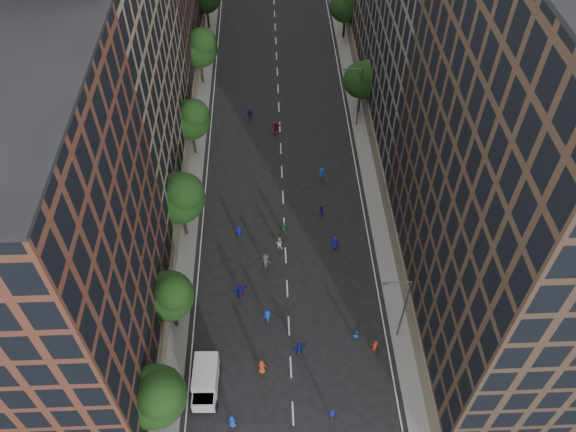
% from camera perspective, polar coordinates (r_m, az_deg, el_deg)
% --- Properties ---
extents(ground, '(240.00, 240.00, 0.00)m').
position_cam_1_polar(ground, '(74.38, -0.73, 6.63)').
color(ground, black).
rests_on(ground, ground).
extents(sidewalk_left, '(4.00, 105.00, 0.15)m').
position_cam_1_polar(sidewalk_left, '(80.85, -9.56, 9.85)').
color(sidewalk_left, slate).
rests_on(sidewalk_left, ground).
extents(sidewalk_right, '(4.00, 105.00, 0.15)m').
position_cam_1_polar(sidewalk_right, '(81.22, 7.74, 10.30)').
color(sidewalk_right, slate).
rests_on(sidewalk_right, ground).
extents(bldg_left_a, '(14.00, 22.00, 30.00)m').
position_cam_1_polar(bldg_left_a, '(46.84, -23.73, -4.01)').
color(bldg_left_a, '#592F22').
rests_on(bldg_left_a, ground).
extents(bldg_left_b, '(14.00, 26.00, 34.00)m').
position_cam_1_polar(bldg_left_b, '(62.76, -18.96, 14.58)').
color(bldg_left_b, '#847157').
rests_on(bldg_left_b, ground).
extents(bldg_right_a, '(14.00, 30.00, 36.00)m').
position_cam_1_polar(bldg_right_a, '(48.24, 23.26, 3.32)').
color(bldg_right_a, '#433124').
rests_on(bldg_right_a, ground).
extents(bldg_right_b, '(14.00, 28.00, 33.00)m').
position_cam_1_polar(bldg_right_b, '(71.18, 15.42, 19.03)').
color(bldg_right_b, '#655D54').
rests_on(bldg_right_b, ground).
extents(tree_left_0, '(5.20, 5.20, 8.83)m').
position_cam_1_polar(tree_left_0, '(48.28, -13.22, -17.38)').
color(tree_left_0, black).
rests_on(tree_left_0, ground).
extents(tree_left_1, '(4.80, 4.80, 8.21)m').
position_cam_1_polar(tree_left_1, '(53.53, -11.90, -7.83)').
color(tree_left_1, black).
rests_on(tree_left_1, ground).
extents(tree_left_2, '(5.60, 5.60, 9.45)m').
position_cam_1_polar(tree_left_2, '(60.47, -10.85, 1.98)').
color(tree_left_2, black).
rests_on(tree_left_2, ground).
extents(tree_left_3, '(5.00, 5.00, 8.58)m').
position_cam_1_polar(tree_left_3, '(71.24, -9.79, 9.76)').
color(tree_left_3, black).
rests_on(tree_left_3, ground).
extents(tree_left_4, '(5.40, 5.40, 9.08)m').
position_cam_1_polar(tree_left_4, '(84.24, -8.94, 16.61)').
color(tree_left_4, black).
rests_on(tree_left_4, ground).
extents(tree_right_a, '(5.00, 5.00, 8.39)m').
position_cam_1_polar(tree_right_a, '(78.19, 7.66, 13.69)').
color(tree_right_a, black).
rests_on(tree_right_a, ground).
extents(tree_right_b, '(5.20, 5.20, 8.83)m').
position_cam_1_polar(tree_right_b, '(95.10, 6.04, 20.63)').
color(tree_right_b, black).
rests_on(tree_right_b, ground).
extents(streetlamp_near, '(2.64, 0.22, 9.06)m').
position_cam_1_polar(streetlamp_near, '(53.20, 11.54, -8.99)').
color(streetlamp_near, '#595B60').
rests_on(streetlamp_near, ground).
extents(streetlamp_far, '(2.64, 0.22, 9.06)m').
position_cam_1_polar(streetlamp_far, '(75.98, 7.14, 12.20)').
color(streetlamp_far, '#595B60').
rests_on(streetlamp_far, ground).
extents(cargo_van, '(2.43, 4.91, 2.57)m').
position_cam_1_polar(cargo_van, '(53.31, -8.38, -16.25)').
color(cargo_van, silver).
rests_on(cargo_van, ground).
extents(skater_0, '(0.86, 0.60, 1.67)m').
position_cam_1_polar(skater_0, '(52.05, -5.69, -20.07)').
color(skater_0, '#163AB9').
rests_on(skater_0, ground).
extents(skater_1, '(0.59, 0.41, 1.56)m').
position_cam_1_polar(skater_1, '(52.28, 4.49, -19.41)').
color(skater_1, '#141CA4').
rests_on(skater_1, ground).
extents(skater_2, '(0.88, 0.77, 1.53)m').
position_cam_1_polar(skater_2, '(56.07, 6.87, -11.91)').
color(skater_2, blue).
rests_on(skater_2, ground).
extents(skater_3, '(1.21, 0.83, 1.72)m').
position_cam_1_polar(skater_3, '(56.69, -2.11, -10.17)').
color(skater_3, '#1736BD').
rests_on(skater_3, ground).
extents(skater_4, '(1.14, 0.54, 1.89)m').
position_cam_1_polar(skater_4, '(53.68, -9.12, -16.61)').
color(skater_4, '#1438A6').
rests_on(skater_4, ground).
extents(skater_5, '(1.56, 0.97, 1.61)m').
position_cam_1_polar(skater_5, '(54.91, 1.13, -13.33)').
color(skater_5, navy).
rests_on(skater_5, ground).
extents(skater_6, '(0.94, 0.65, 1.86)m').
position_cam_1_polar(skater_6, '(53.93, -2.70, -15.07)').
color(skater_6, '#A9391C').
rests_on(skater_6, ground).
extents(skater_7, '(0.71, 0.48, 1.89)m').
position_cam_1_polar(skater_7, '(55.48, 8.81, -12.97)').
color(skater_7, maroon).
rests_on(skater_7, ground).
extents(skater_8, '(0.95, 0.82, 1.68)m').
position_cam_1_polar(skater_8, '(62.23, -0.89, -2.80)').
color(skater_8, silver).
rests_on(skater_8, ground).
extents(skater_9, '(1.37, 0.98, 1.93)m').
position_cam_1_polar(skater_9, '(60.55, -2.29, -4.62)').
color(skater_9, '#3F3F44').
rests_on(skater_9, ground).
extents(skater_10, '(1.20, 0.79, 1.89)m').
position_cam_1_polar(skater_10, '(63.48, -0.46, -1.29)').
color(skater_10, '#1B5C36').
rests_on(skater_10, ground).
extents(skater_11, '(1.76, 1.18, 1.82)m').
position_cam_1_polar(skater_11, '(58.52, -4.89, -7.56)').
color(skater_11, '#161292').
rests_on(skater_11, ground).
extents(skater_12, '(0.97, 0.80, 1.70)m').
position_cam_1_polar(skater_12, '(62.48, 4.80, -2.72)').
color(skater_12, '#2016B9').
rests_on(skater_12, ground).
extents(skater_13, '(0.70, 0.51, 1.79)m').
position_cam_1_polar(skater_13, '(63.41, -5.02, -1.68)').
color(skater_13, '#13149F').
rests_on(skater_13, ground).
extents(skater_14, '(0.81, 0.66, 1.56)m').
position_cam_1_polar(skater_14, '(65.60, 3.34, 0.47)').
color(skater_14, '#1B14A5').
rests_on(skater_14, ground).
extents(skater_15, '(1.34, 1.00, 1.85)m').
position_cam_1_polar(skater_15, '(69.81, 3.43, 4.24)').
color(skater_15, '#1543B2').
rests_on(skater_15, ground).
extents(skater_16, '(1.04, 0.50, 1.72)m').
position_cam_1_polar(skater_16, '(79.20, -3.84, 10.28)').
color(skater_16, '#1615AC').
rests_on(skater_16, ground).
extents(skater_17, '(1.85, 1.16, 1.90)m').
position_cam_1_polar(skater_17, '(76.57, -1.25, 8.96)').
color(skater_17, '#A71B2E').
rests_on(skater_17, ground).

